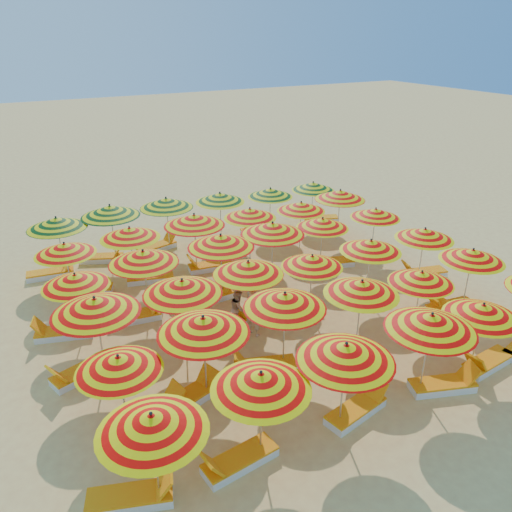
# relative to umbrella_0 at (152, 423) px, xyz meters

# --- Properties ---
(ground) EXTENTS (120.00, 120.00, 0.00)m
(ground) POSITION_rel_umbrella_0_xyz_m (5.66, 5.93, -2.00)
(ground) COLOR #EEC669
(ground) RESTS_ON ground
(umbrella_0) EXTENTS (2.19, 2.19, 2.27)m
(umbrella_0) POSITION_rel_umbrella_0_xyz_m (0.00, 0.00, 0.00)
(umbrella_0) COLOR silver
(umbrella_0) RESTS_ON ground
(umbrella_1) EXTENTS (2.70, 2.70, 2.28)m
(umbrella_1) POSITION_rel_umbrella_0_xyz_m (2.37, 0.10, 0.00)
(umbrella_1) COLOR silver
(umbrella_1) RESTS_ON ground
(umbrella_2) EXTENTS (2.57, 2.57, 2.39)m
(umbrella_2) POSITION_rel_umbrella_0_xyz_m (4.45, -0.03, 0.10)
(umbrella_2) COLOR silver
(umbrella_2) RESTS_ON ground
(umbrella_3) EXTENTS (2.84, 2.84, 2.40)m
(umbrella_3) POSITION_rel_umbrella_0_xyz_m (7.06, -0.03, 0.11)
(umbrella_3) COLOR silver
(umbrella_3) RESTS_ON ground
(umbrella_4) EXTENTS (2.22, 2.22, 2.14)m
(umbrella_4) POSITION_rel_umbrella_0_xyz_m (8.98, -0.03, -0.12)
(umbrella_4) COLOR silver
(umbrella_4) RESTS_ON ground
(umbrella_6) EXTENTS (2.11, 2.11, 2.10)m
(umbrella_6) POSITION_rel_umbrella_0_xyz_m (-0.05, 2.31, -0.15)
(umbrella_6) COLOR silver
(umbrella_6) RESTS_ON ground
(umbrella_7) EXTENTS (2.43, 2.43, 2.43)m
(umbrella_7) POSITION_rel_umbrella_0_xyz_m (2.07, 2.45, 0.14)
(umbrella_7) COLOR silver
(umbrella_7) RESTS_ON ground
(umbrella_8) EXTENTS (2.80, 2.80, 2.38)m
(umbrella_8) POSITION_rel_umbrella_0_xyz_m (4.47, 2.60, 0.09)
(umbrella_8) COLOR silver
(umbrella_8) RESTS_ON ground
(umbrella_9) EXTENTS (2.46, 2.46, 2.28)m
(umbrella_9) POSITION_rel_umbrella_0_xyz_m (6.84, 2.33, 0.01)
(umbrella_9) COLOR silver
(umbrella_9) RESTS_ON ground
(umbrella_10) EXTENTS (2.09, 2.09, 2.09)m
(umbrella_10) POSITION_rel_umbrella_0_xyz_m (9.06, 2.23, -0.16)
(umbrella_10) COLOR silver
(umbrella_10) RESTS_ON ground
(umbrella_11) EXTENTS (2.71, 2.71, 2.20)m
(umbrella_11) POSITION_rel_umbrella_0_xyz_m (11.55, 2.47, -0.06)
(umbrella_11) COLOR silver
(umbrella_11) RESTS_ON ground
(umbrella_12) EXTENTS (2.72, 2.72, 2.45)m
(umbrella_12) POSITION_rel_umbrella_0_xyz_m (-0.04, 4.61, 0.15)
(umbrella_12) COLOR silver
(umbrella_12) RESTS_ON ground
(umbrella_13) EXTENTS (2.50, 2.50, 2.39)m
(umbrella_13) POSITION_rel_umbrella_0_xyz_m (2.34, 4.61, 0.10)
(umbrella_13) COLOR silver
(umbrella_13) RESTS_ON ground
(umbrella_14) EXTENTS (2.24, 2.24, 2.32)m
(umbrella_14) POSITION_rel_umbrella_0_xyz_m (4.58, 4.92, 0.04)
(umbrella_14) COLOR silver
(umbrella_14) RESTS_ON ground
(umbrella_15) EXTENTS (2.33, 2.33, 2.13)m
(umbrella_15) POSITION_rel_umbrella_0_xyz_m (6.78, 4.70, -0.13)
(umbrella_15) COLOR silver
(umbrella_15) RESTS_ON ground
(umbrella_16) EXTENTS (2.51, 2.51, 2.23)m
(umbrella_16) POSITION_rel_umbrella_0_xyz_m (9.11, 4.62, -0.04)
(umbrella_16) COLOR silver
(umbrella_16) RESTS_ON ground
(umbrella_17) EXTENTS (2.72, 2.72, 2.22)m
(umbrella_17) POSITION_rel_umbrella_0_xyz_m (11.54, 4.56, -0.05)
(umbrella_17) COLOR silver
(umbrella_17) RESTS_ON ground
(umbrella_18) EXTENTS (2.59, 2.59, 2.13)m
(umbrella_18) POSITION_rel_umbrella_0_xyz_m (-0.16, 6.93, -0.13)
(umbrella_18) COLOR silver
(umbrella_18) RESTS_ON ground
(umbrella_19) EXTENTS (2.65, 2.65, 2.37)m
(umbrella_19) POSITION_rel_umbrella_0_xyz_m (1.98, 7.12, 0.08)
(umbrella_19) COLOR silver
(umbrella_19) RESTS_ON ground
(umbrella_20) EXTENTS (2.94, 2.94, 2.42)m
(umbrella_20) POSITION_rel_umbrella_0_xyz_m (4.63, 7.03, 0.13)
(umbrella_20) COLOR silver
(umbrella_20) RESTS_ON ground
(umbrella_21) EXTENTS (2.74, 2.74, 2.45)m
(umbrella_21) POSITION_rel_umbrella_0_xyz_m (6.71, 7.13, 0.16)
(umbrella_21) COLOR silver
(umbrella_21) RESTS_ON ground
(umbrella_22) EXTENTS (2.08, 2.08, 2.15)m
(umbrella_22) POSITION_rel_umbrella_0_xyz_m (9.04, 7.32, -0.11)
(umbrella_22) COLOR silver
(umbrella_22) RESTS_ON ground
(umbrella_23) EXTENTS (2.58, 2.58, 2.14)m
(umbrella_23) POSITION_rel_umbrella_0_xyz_m (11.59, 7.25, -0.12)
(umbrella_23) COLOR silver
(umbrella_23) RESTS_ON ground
(umbrella_24) EXTENTS (2.67, 2.67, 2.17)m
(umbrella_24) POSITION_rel_umbrella_0_xyz_m (-0.06, 9.41, -0.09)
(umbrella_24) COLOR silver
(umbrella_24) RESTS_ON ground
(umbrella_25) EXTENTS (2.58, 2.58, 2.28)m
(umbrella_25) POSITION_rel_umbrella_0_xyz_m (2.20, 9.53, 0.01)
(umbrella_25) COLOR silver
(umbrella_25) RESTS_ON ground
(umbrella_26) EXTENTS (2.58, 2.58, 2.44)m
(umbrella_26) POSITION_rel_umbrella_0_xyz_m (4.59, 9.32, 0.14)
(umbrella_26) COLOR silver
(umbrella_26) RESTS_ON ground
(umbrella_27) EXTENTS (2.61, 2.61, 2.23)m
(umbrella_27) POSITION_rel_umbrella_0_xyz_m (7.01, 9.44, -0.04)
(umbrella_27) COLOR silver
(umbrella_27) RESTS_ON ground
(umbrella_28) EXTENTS (2.12, 2.12, 2.14)m
(umbrella_28) POSITION_rel_umbrella_0_xyz_m (9.38, 9.35, -0.11)
(umbrella_28) COLOR silver
(umbrella_28) RESTS_ON ground
(umbrella_29) EXTENTS (2.69, 2.69, 2.34)m
(umbrella_29) POSITION_rel_umbrella_0_xyz_m (11.45, 9.43, 0.06)
(umbrella_29) COLOR silver
(umbrella_29) RESTS_ON ground
(umbrella_30) EXTENTS (2.88, 2.88, 2.34)m
(umbrella_30) POSITION_rel_umbrella_0_xyz_m (0.04, 11.70, 0.06)
(umbrella_30) COLOR silver
(umbrella_30) RESTS_ON ground
(umbrella_31) EXTENTS (2.46, 2.46, 2.44)m
(umbrella_31) POSITION_rel_umbrella_0_xyz_m (2.07, 11.85, 0.15)
(umbrella_31) COLOR silver
(umbrella_31) RESTS_ON ground
(umbrella_32) EXTENTS (2.68, 2.68, 2.35)m
(umbrella_32) POSITION_rel_umbrella_0_xyz_m (4.41, 11.97, 0.07)
(umbrella_32) COLOR silver
(umbrella_32) RESTS_ON ground
(umbrella_33) EXTENTS (2.27, 2.27, 2.26)m
(umbrella_33) POSITION_rel_umbrella_0_xyz_m (6.79, 11.81, -0.01)
(umbrella_33) COLOR silver
(umbrella_33) RESTS_ON ground
(umbrella_34) EXTENTS (2.53, 2.53, 2.16)m
(umbrella_34) POSITION_rel_umbrella_0_xyz_m (9.20, 11.63, -0.10)
(umbrella_34) COLOR silver
(umbrella_34) RESTS_ON ground
(umbrella_35) EXTENTS (2.44, 2.44, 2.13)m
(umbrella_35) POSITION_rel_umbrella_0_xyz_m (11.51, 11.59, -0.12)
(umbrella_35) COLOR silver
(umbrella_35) RESTS_ON ground
(lounger_0) EXTENTS (1.83, 1.10, 0.69)m
(lounger_0) POSITION_rel_umbrella_0_xyz_m (-0.50, 0.20, -1.85)
(lounger_0) COLOR white
(lounger_0) RESTS_ON ground
(lounger_1) EXTENTS (1.79, 0.78, 0.69)m
(lounger_1) POSITION_rel_umbrella_0_xyz_m (1.77, 0.02, -1.85)
(lounger_1) COLOR white
(lounger_1) RESTS_ON ground
(lounger_2) EXTENTS (1.81, 0.92, 0.69)m
(lounger_2) POSITION_rel_umbrella_0_xyz_m (5.05, 0.06, -1.85)
(lounger_2) COLOR white
(lounger_2) RESTS_ON ground
(lounger_3) EXTENTS (1.83, 1.11, 0.69)m
(lounger_3) POSITION_rel_umbrella_0_xyz_m (7.66, -0.29, -1.85)
(lounger_3) COLOR white
(lounger_3) RESTS_ON ground
(lounger_4) EXTENTS (1.78, 0.74, 0.69)m
(lounger_4) POSITION_rel_umbrella_0_xyz_m (9.48, -0.17, -1.85)
(lounger_4) COLOR white
(lounger_4) RESTS_ON ground
(lounger_6) EXTENTS (1.82, 0.93, 0.69)m
(lounger_6) POSITION_rel_umbrella_0_xyz_m (0.55, 2.25, -1.85)
(lounger_6) COLOR white
(lounger_6) RESTS_ON ground
(lounger_7) EXTENTS (1.83, 1.08, 0.69)m
(lounger_7) POSITION_rel_umbrella_0_xyz_m (1.57, 2.42, -1.85)
(lounger_7) COLOR white
(lounger_7) RESTS_ON ground
(lounger_8) EXTENTS (1.83, 1.10, 0.69)m
(lounger_8) POSITION_rel_umbrella_0_xyz_m (3.87, 2.67, -1.85)
(lounger_8) COLOR white
(lounger_8) RESTS_ON ground
(lounger_9) EXTENTS (1.75, 0.62, 0.69)m
(lounger_9) POSITION_rel_umbrella_0_xyz_m (9.66, 2.46, -1.85)
(lounger_9) COLOR white
(lounger_9) RESTS_ON ground
(lounger_10) EXTENTS (1.79, 0.78, 0.69)m
(lounger_10) POSITION_rel_umbrella_0_xyz_m (10.95, 2.51, -1.85)
(lounger_10) COLOR white
(lounger_10) RESTS_ON ground
(lounger_11) EXTENTS (1.83, 1.10, 0.69)m
(lounger_11) POSITION_rel_umbrella_0_xyz_m (-0.63, 4.77, -1.85)
(lounger_11) COLOR white
(lounger_11) RESTS_ON ground
(lounger_12) EXTENTS (1.82, 0.99, 0.69)m
(lounger_12) POSITION_rel_umbrella_0_xyz_m (5.08, 5.03, -1.85)
(lounger_12) COLOR white
(lounger_12) RESTS_ON ground
(lounger_13) EXTENTS (1.75, 0.65, 0.69)m
(lounger_13) POSITION_rel_umbrella_0_xyz_m (6.18, 4.69, -1.85)
(lounger_13) COLOR white
(lounger_13) RESTS_ON ground
(lounger_14) EXTENTS (1.82, 0.99, 0.69)m
(lounger_14) POSITION_rel_umbrella_0_xyz_m (12.04, 4.81, -1.85)
(lounger_14) COLOR white
(lounger_14) RESTS_ON ground
(lounger_15) EXTENTS (1.83, 1.05, 0.69)m
(lounger_15) POSITION_rel_umbrella_0_xyz_m (-0.75, 7.06, -1.85)
(lounger_15) COLOR white
(lounger_15) RESTS_ON ground
(lounger_16) EXTENTS (1.79, 0.80, 0.69)m
(lounger_16) POSITION_rel_umbrella_0_xyz_m (1.48, 6.93, -1.85)
(lounger_16) COLOR white
(lounger_16) RESTS_ON ground
(lounger_17) EXTENTS (1.77, 0.70, 0.69)m
(lounger_17) POSITION_rel_umbrella_0_xyz_m (4.13, 6.96, -1.85)
(lounger_17) COLOR white
(lounger_17) RESTS_ON ground
(lounger_18) EXTENTS (1.83, 1.09, 0.69)m
(lounger_18) POSITION_rel_umbrella_0_xyz_m (9.63, 7.24, -1.85)
(lounger_18) COLOR white
(lounger_18) RESTS_ON ground
(lounger_19) EXTENTS (1.83, 1.16, 0.69)m
(lounger_19) POSITION_rel_umbrella_0_xyz_m (0.45, 9.56, -1.85)
(lounger_19) COLOR white
(lounger_19) RESTS_ON ground
(lounger_20) EXTENTS (1.82, 1.01, 0.69)m
(lounger_20) POSITION_rel_umbrella_0_xyz_m (2.70, 9.40, -1.85)
(lounger_20) COLOR white
(lounger_20) RESTS_ON ground
(lounger_21) EXTENTS (1.80, 0.81, 0.69)m
(lounger_21) POSITION_rel_umbrella_0_xyz_m (5.10, 9.26, -1.85)
(lounger_21) COLOR white
(lounger_21) RESTS_ON ground
(lounger_22) EXTENTS (1.79, 0.79, 0.69)m
(lounger_22) POSITION_rel_umbrella_0_xyz_m (-0.46, 11.55, -1.85)
(lounger_22) COLOR white
(lounger_22) RESTS_ON ground
(lounger_23) EXTENTS (1.82, 1.22, 0.69)m
(lounger_23) POSITION_rel_umbrella_0_xyz_m (1.57, 12.04, -1.85)
(lounger_23) COLOR white
(lounger_23) RESTS_ON ground
(lounger_24) EXTENTS (1.82, 0.98, 0.69)m
(lounger_24) POSITION_rel_umbrella_0_xyz_m (3.90, 12.08, -1.85)
(lounger_24) COLOR white
(lounger_24) RESTS_ON ground
(lounger_25) EXTENTS (1.80, 0.85, 0.69)m
(lounger_25) POSITION_rel_umbrella_0_xyz_m (8.61, 11.68, -1.85)
(lounger_25) COLOR white
(lounger_25) RESTS_ON ground
(lounger_26) EXTENTS (1.82, 1.18, 0.69)m
(lounger_26) POSITION_rel_umbrella_0_xyz_m (12.02, 11.62, -1.85)
(lounger_26) COLOR white
(lounger_26) RESTS_ON ground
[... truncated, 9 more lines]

